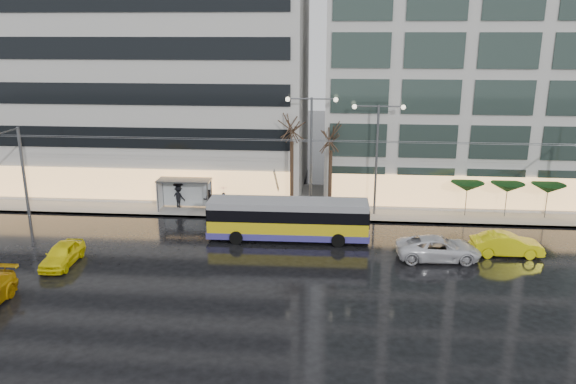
# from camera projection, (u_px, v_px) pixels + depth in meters

# --- Properties ---
(ground) EXTENTS (140.00, 140.00, 0.00)m
(ground) POSITION_uv_depth(u_px,v_px,m) (269.00, 268.00, 34.26)
(ground) COLOR black
(ground) RESTS_ON ground
(sidewalk) EXTENTS (80.00, 10.00, 0.15)m
(sidewalk) POSITION_uv_depth(u_px,v_px,m) (312.00, 201.00, 47.48)
(sidewalk) COLOR gray
(sidewalk) RESTS_ON ground
(kerb) EXTENTS (80.00, 0.10, 0.15)m
(kerb) POSITION_uv_depth(u_px,v_px,m) (309.00, 220.00, 42.74)
(kerb) COLOR slate
(kerb) RESTS_ON ground
(building_left) EXTENTS (34.00, 14.00, 22.00)m
(building_left) POSITION_uv_depth(u_px,v_px,m) (117.00, 63.00, 50.68)
(building_left) COLOR beige
(building_left) RESTS_ON sidewalk
(building_right) EXTENTS (32.00, 14.00, 25.00)m
(building_right) POSITION_uv_depth(u_px,v_px,m) (518.00, 47.00, 47.36)
(building_right) COLOR beige
(building_right) RESTS_ON sidewalk
(trolleybus) EXTENTS (11.04, 4.34, 5.10)m
(trolleybus) POSITION_uv_depth(u_px,v_px,m) (288.00, 220.00, 38.61)
(trolleybus) COLOR gold
(trolleybus) RESTS_ON ground
(catenary) EXTENTS (42.24, 5.12, 7.00)m
(catenary) POSITION_uv_depth(u_px,v_px,m) (295.00, 170.00, 40.60)
(catenary) COLOR #595B60
(catenary) RESTS_ON ground
(bus_shelter) EXTENTS (4.20, 1.60, 2.51)m
(bus_shelter) POSITION_uv_depth(u_px,v_px,m) (180.00, 187.00, 44.64)
(bus_shelter) COLOR #595B60
(bus_shelter) RESTS_ON sidewalk
(street_lamp_near) EXTENTS (3.96, 0.36, 9.03)m
(street_lamp_near) POSITION_uv_depth(u_px,v_px,m) (311.00, 139.00, 42.77)
(street_lamp_near) COLOR #595B60
(street_lamp_near) RESTS_ON sidewalk
(street_lamp_far) EXTENTS (3.96, 0.36, 8.53)m
(street_lamp_far) POSITION_uv_depth(u_px,v_px,m) (377.00, 144.00, 42.43)
(street_lamp_far) COLOR #595B60
(street_lamp_far) RESTS_ON sidewalk
(tree_a) EXTENTS (3.20, 3.20, 8.40)m
(tree_a) POSITION_uv_depth(u_px,v_px,m) (292.00, 124.00, 42.78)
(tree_a) COLOR black
(tree_a) RESTS_ON sidewalk
(tree_b) EXTENTS (3.20, 3.20, 7.70)m
(tree_b) POSITION_uv_depth(u_px,v_px,m) (331.00, 133.00, 42.92)
(tree_b) COLOR black
(tree_b) RESTS_ON sidewalk
(parasol_a) EXTENTS (2.50, 2.50, 2.65)m
(parasol_a) POSITION_uv_depth(u_px,v_px,m) (467.00, 187.00, 42.95)
(parasol_a) COLOR #595B60
(parasol_a) RESTS_ON sidewalk
(parasol_b) EXTENTS (2.50, 2.50, 2.65)m
(parasol_b) POSITION_uv_depth(u_px,v_px,m) (507.00, 188.00, 42.70)
(parasol_b) COLOR #595B60
(parasol_b) RESTS_ON sidewalk
(parasol_c) EXTENTS (2.50, 2.50, 2.65)m
(parasol_c) POSITION_uv_depth(u_px,v_px,m) (548.00, 189.00, 42.45)
(parasol_c) COLOR #595B60
(parasol_c) RESTS_ON sidewalk
(taxi_a) EXTENTS (1.80, 4.11, 1.38)m
(taxi_a) POSITION_uv_depth(u_px,v_px,m) (62.00, 254.00, 34.60)
(taxi_a) COLOR yellow
(taxi_a) RESTS_ON ground
(taxi_b) EXTENTS (4.49, 1.65, 1.47)m
(taxi_b) POSITION_uv_depth(u_px,v_px,m) (507.00, 244.00, 36.05)
(taxi_b) COLOR yellow
(taxi_b) RESTS_ON ground
(sedan_silver) EXTENTS (5.35, 2.65, 1.46)m
(sedan_silver) POSITION_uv_depth(u_px,v_px,m) (438.00, 248.00, 35.42)
(sedan_silver) COLOR silver
(sedan_silver) RESTS_ON ground
(pedestrian_a) EXTENTS (1.14, 1.16, 2.19)m
(pedestrian_a) POSITION_uv_depth(u_px,v_px,m) (224.00, 196.00, 43.66)
(pedestrian_a) COLOR black
(pedestrian_a) RESTS_ON sidewalk
(pedestrian_b) EXTENTS (0.97, 0.86, 1.64)m
(pedestrian_b) POSITION_uv_depth(u_px,v_px,m) (208.00, 199.00, 44.83)
(pedestrian_b) COLOR black
(pedestrian_b) RESTS_ON sidewalk
(pedestrian_c) EXTENTS (1.32, 1.07, 2.11)m
(pedestrian_c) POSITION_uv_depth(u_px,v_px,m) (179.00, 194.00, 45.28)
(pedestrian_c) COLOR black
(pedestrian_c) RESTS_ON sidewalk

